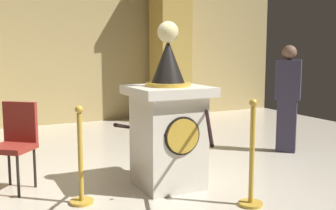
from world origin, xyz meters
TOP-DOWN VIEW (x-y plane):
  - ground_plane at (0.00, 0.00)m, footprint 10.83×10.83m
  - back_wall at (0.00, 4.60)m, footprint 10.83×0.16m
  - pedestal_clock at (0.39, 0.07)m, footprint 0.83×0.83m
  - stanchion_near at (-0.62, -0.02)m, footprint 0.24×0.24m
  - stanchion_far at (0.86, -0.82)m, footprint 0.24×0.24m
  - velvet_rope at (0.12, -0.42)m, footprint 1.18×1.17m
  - column_right at (2.39, 4.01)m, footprint 0.83×0.83m
  - bystander_guest at (2.68, 0.69)m, footprint 0.41×0.41m
  - cafe_chair_red at (-1.14, 0.72)m, footprint 0.56×0.56m

SIDE VIEW (x-z plane):
  - ground_plane at x=0.00m, z-range 0.00..0.00m
  - stanchion_near at x=-0.62m, z-range -0.15..0.84m
  - stanchion_far at x=0.86m, z-range -0.16..0.91m
  - cafe_chair_red at x=-1.14m, z-range 0.09..1.05m
  - pedestal_clock at x=0.39m, z-range -0.21..1.62m
  - velvet_rope at x=0.12m, z-range 0.68..0.90m
  - bystander_guest at x=2.68m, z-range 0.04..1.64m
  - column_right at x=2.39m, z-range -0.01..3.38m
  - back_wall at x=0.00m, z-range 0.00..3.54m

